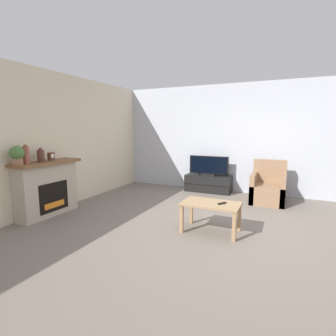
{
  "coord_description": "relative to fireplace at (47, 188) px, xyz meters",
  "views": [
    {
      "loc": [
        0.8,
        -3.95,
        1.6
      ],
      "look_at": [
        -1.28,
        0.57,
        0.85
      ],
      "focal_mm": 28.0,
      "sensor_mm": 36.0,
      "label": 1
    }
  ],
  "objects": [
    {
      "name": "ground_plane",
      "position": [
        3.2,
        0.6,
        -0.52
      ],
      "size": [
        24.0,
        24.0,
        0.0
      ],
      "primitive_type": "plane",
      "color": "slate"
    },
    {
      "name": "wall_back",
      "position": [
        3.2,
        3.32,
        0.83
      ],
      "size": [
        12.0,
        0.06,
        2.7
      ],
      "color": "silver",
      "rests_on": "ground"
    },
    {
      "name": "wall_left",
      "position": [
        -0.2,
        0.6,
        0.83
      ],
      "size": [
        0.06,
        12.0,
        2.7
      ],
      "color": "beige",
      "rests_on": "ground"
    },
    {
      "name": "fireplace",
      "position": [
        0.0,
        0.0,
        0.0
      ],
      "size": [
        0.46,
        1.27,
        1.02
      ],
      "color": "#B7A893",
      "rests_on": "ground"
    },
    {
      "name": "mantel_vase_left",
      "position": [
        0.02,
        -0.38,
        0.65
      ],
      "size": [
        0.1,
        0.1,
        0.33
      ],
      "color": "#994C3D",
      "rests_on": "fireplace"
    },
    {
      "name": "mantel_vase_centre_left",
      "position": [
        0.02,
        -0.1,
        0.61
      ],
      "size": [
        0.12,
        0.12,
        0.25
      ],
      "color": "#512D23",
      "rests_on": "fireplace"
    },
    {
      "name": "mantel_clock",
      "position": [
        0.02,
        0.13,
        0.57
      ],
      "size": [
        0.08,
        0.11,
        0.15
      ],
      "color": "brown",
      "rests_on": "fireplace"
    },
    {
      "name": "potted_plant",
      "position": [
        0.02,
        -0.54,
        0.67
      ],
      "size": [
        0.23,
        0.23,
        0.31
      ],
      "color": "#936B4C",
      "rests_on": "fireplace"
    },
    {
      "name": "tv_stand",
      "position": [
        2.2,
        3.03,
        -0.31
      ],
      "size": [
        1.15,
        0.45,
        0.42
      ],
      "color": "black",
      "rests_on": "ground"
    },
    {
      "name": "tv",
      "position": [
        2.2,
        3.03,
        0.13
      ],
      "size": [
        1.0,
        0.18,
        0.49
      ],
      "color": "black",
      "rests_on": "tv_stand"
    },
    {
      "name": "armchair",
      "position": [
        3.66,
        2.63,
        -0.22
      ],
      "size": [
        0.7,
        0.76,
        0.91
      ],
      "color": "#937051",
      "rests_on": "ground"
    },
    {
      "name": "coffee_table",
      "position": [
        2.98,
        0.48,
        -0.12
      ],
      "size": [
        0.88,
        0.52,
        0.47
      ],
      "color": "#A37F56",
      "rests_on": "ground"
    },
    {
      "name": "remote",
      "position": [
        3.14,
        0.49,
        -0.04
      ],
      "size": [
        0.11,
        0.15,
        0.02
      ],
      "rotation": [
        0.0,
        0.0,
        -0.57
      ],
      "color": "black",
      "rests_on": "coffee_table"
    }
  ]
}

